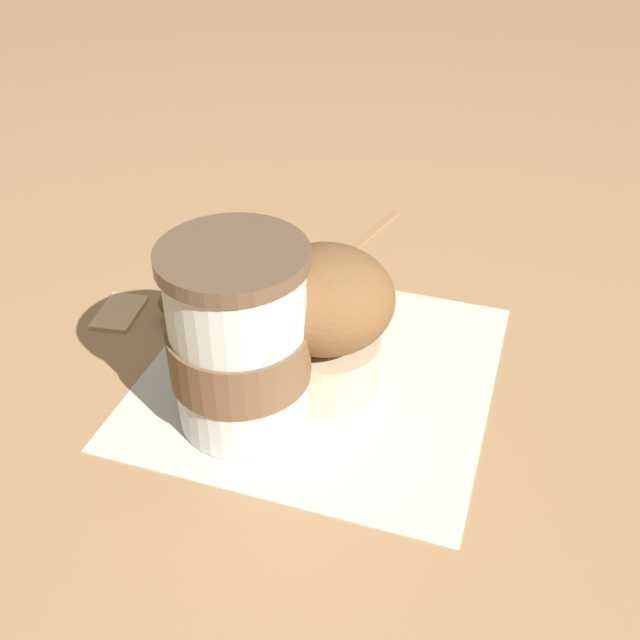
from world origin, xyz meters
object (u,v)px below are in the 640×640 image
banana (251,301)px  sugar_packet (117,312)px  muffin (325,317)px  coffee_cup (239,341)px

banana → sugar_packet: 0.11m
banana → sugar_packet: bearing=112.0°
sugar_packet → muffin: bearing=-92.0°
muffin → sugar_packet: size_ratio=2.17×
muffin → banana: (0.05, 0.09, -0.04)m
coffee_cup → sugar_packet: (0.06, 0.15, -0.06)m
coffee_cup → sugar_packet: 0.18m
banana → sugar_packet: size_ratio=2.97×
coffee_cup → banana: bearing=26.3°
coffee_cup → banana: size_ratio=0.88×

